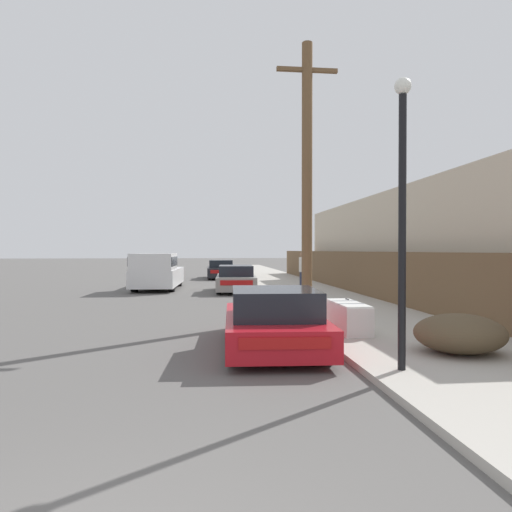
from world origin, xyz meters
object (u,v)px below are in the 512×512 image
Objects in this scene: car_parked_mid at (236,279)px; brush_pile at (460,333)px; car_parked_far at (221,270)px; utility_pole at (307,175)px; parked_sports_car_red at (274,321)px; street_lamp at (402,200)px; pedestrian at (303,270)px; pickup_truck at (157,272)px; discarded_fridge at (347,317)px.

brush_pile is (3.16, -13.80, -0.12)m from car_parked_mid.
car_parked_far reaches higher than car_parked_mid.
car_parked_mid is 0.52× the size of utility_pole.
street_lamp is at bearing -49.65° from parked_sports_car_red.
parked_sports_car_red is 3.54m from street_lamp.
car_parked_mid is at bearing 92.77° from parked_sports_car_red.
pedestrian reaches higher than brush_pile.
car_parked_far is 0.57× the size of utility_pole.
utility_pole reaches higher than pickup_truck.
street_lamp is at bearing -89.23° from utility_pole.
pickup_truck is at bearing 108.57° from street_lamp.
pedestrian is (-0.16, 12.73, 0.58)m from brush_pile.
discarded_fridge is 4.13m from street_lamp.
brush_pile is (3.56, -24.10, -0.13)m from car_parked_far.
parked_sports_car_red is at bearing 107.54° from pickup_truck.
car_parked_mid is 0.92× the size of street_lamp.
utility_pole is 4.86× the size of brush_pile.
pedestrian is (3.00, -1.07, 0.45)m from car_parked_mid.
car_parked_far reaches higher than brush_pile.
car_parked_far reaches higher than discarded_fridge.
car_parked_far is 0.99× the size of street_lamp.
utility_pole reaches higher than car_parked_far.
utility_pole is at bearing 120.93° from pickup_truck.
pickup_truck reaches higher than discarded_fridge.
car_parked_far is at bearing 93.89° from parked_sports_car_red.
discarded_fridge is 1.01× the size of pedestrian.
pedestrian is at bearing 78.84° from utility_pole.
parked_sports_car_red is 22.88m from car_parked_far.
brush_pile is at bearing -80.94° from car_parked_far.
street_lamp reaches higher than parked_sports_car_red.
utility_pole is 4.41× the size of pedestrian.
brush_pile is (3.22, -1.22, -0.09)m from parked_sports_car_red.
pickup_truck is at bearing 108.10° from parked_sports_car_red.
discarded_fridge is 0.40× the size of car_parked_far.
car_parked_far is at bearing 95.90° from utility_pole.
pickup_truck reaches higher than car_parked_mid.
street_lamp is 2.78× the size of brush_pile.
pickup_truck is 11.77m from utility_pole.
car_parked_mid reaches higher than brush_pile.
street_lamp is at bearing 111.06° from pickup_truck.
parked_sports_car_red is 5.71m from utility_pole.
discarded_fridge is 0.40× the size of street_lamp.
pedestrian reaches higher than parked_sports_car_red.
discarded_fridge is 4.74m from utility_pole.
utility_pole is at bearing 71.84° from parked_sports_car_red.
discarded_fridge is at bearing 35.48° from parked_sports_car_red.
car_parked_mid is at bearing 102.90° from brush_pile.
street_lamp is at bearing -93.43° from discarded_fridge.
pickup_truck is (-5.69, 12.85, 0.46)m from discarded_fridge.
utility_pole reaches higher than car_parked_mid.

